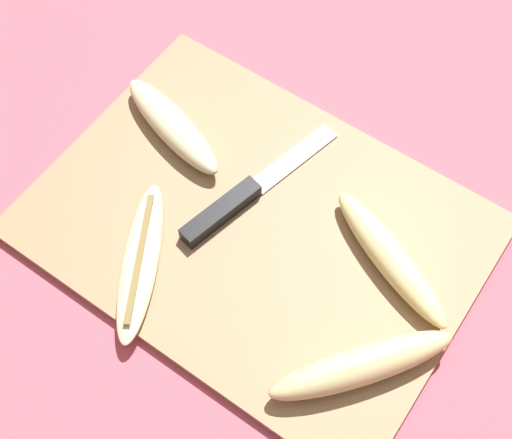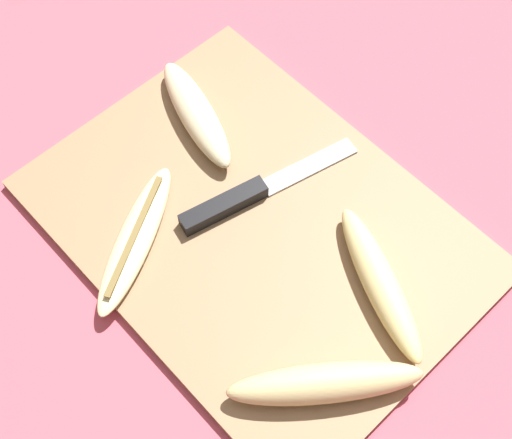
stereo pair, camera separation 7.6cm
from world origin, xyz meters
The scene contains 7 objects.
ground_plane centered at (0.00, 0.00, 0.00)m, with size 4.00×4.00×0.00m, color #C65160.
cutting_board centered at (0.00, 0.00, 0.01)m, with size 0.47×0.34×0.01m.
knife centered at (-0.03, 0.01, 0.02)m, with size 0.07×0.22×0.02m.
banana_soft_right centered at (-0.07, -0.11, 0.02)m, with size 0.12×0.18×0.02m.
banana_cream_curved centered at (-0.15, 0.04, 0.03)m, with size 0.17×0.08×0.03m.
banana_golden_short centered at (0.14, 0.04, 0.03)m, with size 0.18×0.10×0.03m.
banana_spotted_left centered at (0.18, -0.08, 0.03)m, with size 0.14×0.17×0.04m.
Camera 1 is at (0.21, -0.30, 0.69)m, focal length 50.00 mm.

